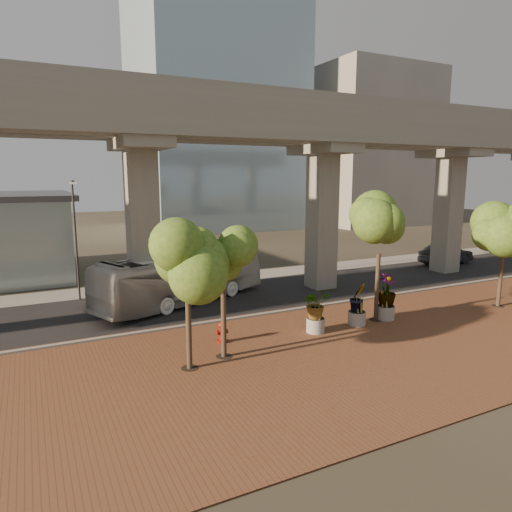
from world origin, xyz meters
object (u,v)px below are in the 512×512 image
transit_bus (183,278)px  planter_front (316,306)px  parked_car (446,255)px  fire_hydrant (222,332)px

transit_bus → planter_front: size_ratio=5.18×
transit_bus → parked_car: 24.27m
parked_car → planter_front: planter_front is taller
transit_bus → fire_hydrant: (-0.47, -7.30, -1.01)m
parked_car → planter_front: 22.27m
transit_bus → parked_car: (24.21, 1.65, -0.73)m
planter_front → parked_car: bearing=25.8°
parked_car → planter_front: (-20.05, -9.69, 0.54)m
parked_car → fire_hydrant: (-24.67, -8.95, -0.28)m
fire_hydrant → planter_front: (4.63, -0.74, 0.82)m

